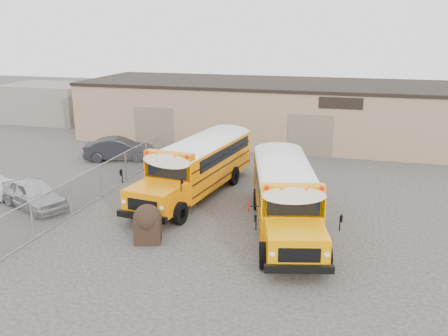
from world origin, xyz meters
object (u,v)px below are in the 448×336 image
(tarp_bundle, at_px, (148,223))
(car_dark, at_px, (120,149))
(school_bus_right, at_px, (275,156))
(car_silver, at_px, (34,194))
(school_bus_left, at_px, (241,138))

(tarp_bundle, xyz_separation_m, car_dark, (-7.51, 12.08, -0.08))
(school_bus_right, height_order, car_silver, school_bus_right)
(car_dark, bearing_deg, car_silver, 162.99)
(tarp_bundle, xyz_separation_m, car_silver, (-7.36, 2.29, -0.12))
(car_silver, bearing_deg, school_bus_right, -31.29)
(tarp_bundle, bearing_deg, school_bus_left, 86.18)
(school_bus_right, xyz_separation_m, tarp_bundle, (-3.86, -9.51, -0.89))
(school_bus_right, relative_size, car_dark, 2.25)
(car_dark, bearing_deg, tarp_bundle, -165.99)
(car_dark, bearing_deg, school_bus_right, -120.60)
(school_bus_right, relative_size, car_silver, 2.43)
(school_bus_right, xyz_separation_m, car_silver, (-11.23, -7.21, -1.01))
(school_bus_right, bearing_deg, school_bus_left, 128.73)
(tarp_bundle, bearing_deg, car_silver, 162.70)
(school_bus_right, distance_m, car_silver, 13.38)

